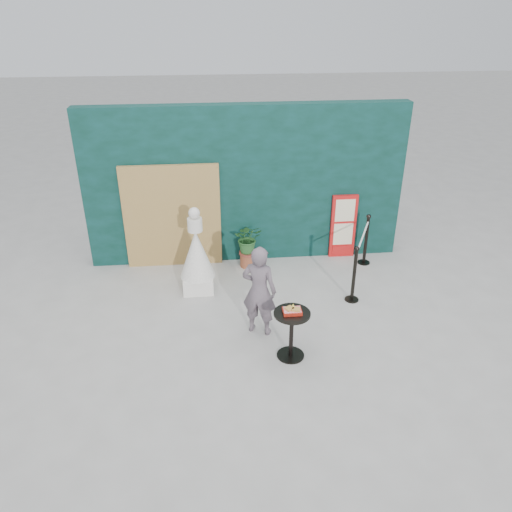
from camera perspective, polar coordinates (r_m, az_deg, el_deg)
name	(u,v)px	position (r m, az deg, el deg)	size (l,w,h in m)	color
ground	(264,354)	(7.45, 0.94, -11.12)	(60.00, 60.00, 0.00)	#ADAAA5
back_wall	(246,185)	(9.50, -1.19, 8.10)	(6.00, 0.30, 3.00)	black
bamboo_fence	(172,217)	(9.48, -9.54, 4.44)	(1.80, 0.08, 2.00)	tan
woman	(259,291)	(7.50, 0.37, -3.99)	(0.54, 0.35, 1.47)	#665762
menu_board	(343,226)	(9.96, 9.94, 3.35)	(0.50, 0.07, 1.30)	red
statue	(197,258)	(8.70, -6.77, -0.18)	(0.61, 0.61, 1.57)	white
cafe_table	(292,328)	(7.14, 4.08, -8.16)	(0.52, 0.52, 0.75)	black
food_basket	(292,310)	(6.98, 4.18, -6.22)	(0.26, 0.19, 0.11)	#AA2012
planter	(248,242)	(9.48, -0.90, 1.60)	(0.52, 0.45, 0.88)	#994832
stanchion_barrier	(360,256)	(9.19, 11.85, -0.05)	(0.84, 1.54, 1.03)	black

